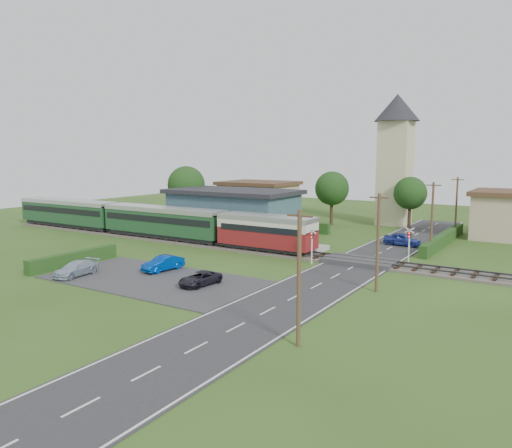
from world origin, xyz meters
The scene contains 31 objects.
ground centered at (0.00, 0.00, 0.00)m, with size 120.00×120.00×0.00m, color #2D4C19.
railway_track centered at (0.00, 2.00, 0.11)m, with size 76.00×3.20×0.49m.
road centered at (10.00, 0.00, 0.03)m, with size 6.00×70.00×0.05m, color #28282B.
car_park centered at (-1.50, -12.00, 0.04)m, with size 17.00×9.00×0.08m, color #333335.
crossing_deck centered at (10.00, 2.00, 0.23)m, with size 6.20×3.40×0.45m, color #333335.
platform centered at (-10.00, 5.20, 0.23)m, with size 30.00×3.00×0.45m, color gray.
equipment_hut centered at (-18.00, 5.20, 1.75)m, with size 2.30×2.30×2.55m.
station_building centered at (-10.00, 10.99, 2.69)m, with size 16.00×9.00×5.30m.
train centered at (-16.50, 2.00, 2.18)m, with size 43.20×2.90×3.40m.
church_tower centered at (5.00, 28.00, 10.23)m, with size 6.00×6.00×17.60m.
house_west centered at (-15.00, 25.00, 2.79)m, with size 10.80×8.80×5.50m.
hedge_carpark centered at (-11.00, -12.00, 0.60)m, with size 0.80×9.00×1.20m, color #193814.
hedge_roadside centered at (14.20, 16.00, 0.60)m, with size 0.80×18.00×1.20m, color #193814.
hedge_station centered at (-10.00, 15.50, 0.65)m, with size 22.00×0.80×1.30m, color #193814.
tree_a centered at (-20.00, 14.00, 5.38)m, with size 5.20×5.20×8.00m.
tree_b centered at (-2.00, 23.00, 5.02)m, with size 4.60×4.60×7.34m.
tree_c centered at (8.00, 25.00, 4.65)m, with size 4.20×4.20×6.78m.
utility_pole_a centered at (14.20, -18.00, 3.63)m, with size 1.40×0.22×7.00m.
utility_pole_b centered at (14.20, -6.00, 3.63)m, with size 1.40×0.22×7.00m.
utility_pole_c centered at (14.20, 10.00, 3.63)m, with size 1.40×0.22×7.00m.
utility_pole_d centered at (14.20, 22.00, 3.63)m, with size 1.40×0.22×7.00m.
crossing_signal_near centered at (6.40, -0.41, 2.14)m, with size 0.84×0.28×3.28m.
crossing_signal_far centered at (13.60, 4.39, 2.14)m, with size 0.84×0.28×3.28m.
streetlamp_west centered at (-22.00, 20.00, 3.04)m, with size 0.30×0.30×5.15m.
streetlamp_east centered at (16.00, 27.00, 3.04)m, with size 0.30×0.30×5.15m.
car_on_road centered at (10.68, 12.69, 0.70)m, with size 1.54×3.84×1.31m, color #243793.
car_park_blue centered at (-2.82, -9.50, 0.69)m, with size 1.29×3.70×1.22m, color #003197.
car_park_silver centered at (-7.50, -14.50, 0.65)m, with size 1.60×3.95×1.15m, color #A7B7C9.
car_park_dark centered at (2.68, -11.52, 0.57)m, with size 1.63×3.54×0.98m, color black.
pedestrian_near centered at (-1.15, 4.69, 1.21)m, with size 0.56×0.37×1.53m, color gray.
pedestrian_far centered at (-14.81, 5.40, 1.27)m, with size 0.80×0.62×1.65m, color gray.
Camera 1 is at (25.31, -39.64, 9.73)m, focal length 35.00 mm.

